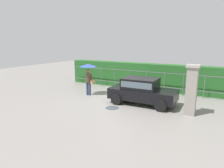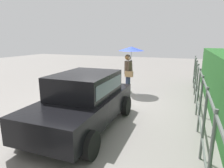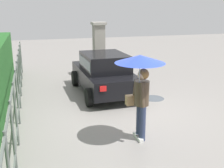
{
  "view_description": "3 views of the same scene",
  "coord_description": "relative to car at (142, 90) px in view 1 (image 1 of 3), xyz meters",
  "views": [
    {
      "loc": [
        5.66,
        -10.2,
        3.44
      ],
      "look_at": [
        -0.02,
        0.06,
        1.01
      ],
      "focal_mm": 32.32,
      "sensor_mm": 36.0,
      "label": 1
    },
    {
      "loc": [
        6.15,
        2.81,
        2.36
      ],
      "look_at": [
        0.23,
        0.49,
        0.89
      ],
      "focal_mm": 30.92,
      "sensor_mm": 36.0,
      "label": 2
    },
    {
      "loc": [
        -7.55,
        2.81,
        3.07
      ],
      "look_at": [
        0.29,
        0.43,
        0.76
      ],
      "focal_mm": 44.02,
      "sensor_mm": 36.0,
      "label": 3
    }
  ],
  "objects": [
    {
      "name": "gate_pillar",
      "position": [
        2.68,
        -0.5,
        0.44
      ],
      "size": [
        0.6,
        0.6,
        2.42
      ],
      "color": "gray",
      "rests_on": "ground"
    },
    {
      "name": "fence_section",
      "position": [
        -1.39,
        2.92,
        0.02
      ],
      "size": [
        11.31,
        0.05,
        1.5
      ],
      "color": "#59605B",
      "rests_on": "ground"
    },
    {
      "name": "pedestrian",
      "position": [
        -3.8,
        0.18,
        0.76
      ],
      "size": [
        1.12,
        1.12,
        2.06
      ],
      "rotation": [
        0.0,
        0.0,
        1.56
      ],
      "color": "#2D3856",
      "rests_on": "ground"
    },
    {
      "name": "ground_plane",
      "position": [
        -1.78,
        -0.29,
        -0.8
      ],
      "size": [
        40.0,
        40.0,
        0.0
      ],
      "primitive_type": "plane",
      "color": "gray"
    },
    {
      "name": "puddle_near",
      "position": [
        -1.1,
        -1.48,
        -0.8
      ],
      "size": [
        0.74,
        0.74,
        0.0
      ],
      "primitive_type": "cylinder",
      "color": "#4C545B",
      "rests_on": "ground"
    },
    {
      "name": "car",
      "position": [
        0.0,
        0.0,
        0.0
      ],
      "size": [
        3.76,
        1.91,
        1.48
      ],
      "rotation": [
        0.0,
        0.0,
        0.02
      ],
      "color": "black",
      "rests_on": "ground"
    },
    {
      "name": "hedge_row",
      "position": [
        -1.39,
        3.77,
        0.15
      ],
      "size": [
        12.26,
        0.9,
        1.9
      ],
      "primitive_type": "cube",
      "color": "#235B23",
      "rests_on": "ground"
    }
  ]
}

